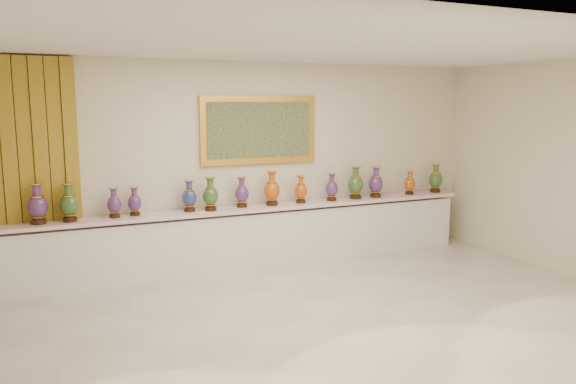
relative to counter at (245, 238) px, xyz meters
name	(u,v)px	position (x,y,z in m)	size (l,w,h in m)	color
ground	(315,320)	(0.00, -2.27, -0.44)	(8.00, 8.00, 0.00)	beige
room	(57,167)	(-2.50, 0.17, 1.14)	(8.00, 8.00, 8.00)	beige
counter	(245,238)	(0.00, 0.00, 0.00)	(7.28, 0.48, 0.90)	white
vase_1	(37,206)	(-2.76, -0.04, 0.69)	(0.30, 0.30, 0.51)	#321C0D
vase_2	(69,204)	(-2.39, -0.04, 0.69)	(0.28, 0.28, 0.50)	#321C0D
vase_3	(114,204)	(-1.83, -0.02, 0.64)	(0.20, 0.20, 0.40)	#321C0D
vase_4	(135,203)	(-1.56, 0.02, 0.64)	(0.19, 0.19, 0.39)	#321C0D
vase_5	(189,197)	(-0.82, 0.00, 0.66)	(0.22, 0.22, 0.44)	#321C0D
vase_6	(210,196)	(-0.53, -0.05, 0.67)	(0.26, 0.26, 0.47)	#321C0D
vase_7	(242,194)	(-0.04, 0.02, 0.66)	(0.21, 0.21, 0.44)	#321C0D
vase_8	(272,190)	(0.42, -0.02, 0.69)	(0.26, 0.26, 0.50)	#321C0D
vase_9	(301,191)	(0.89, -0.02, 0.65)	(0.25, 0.25, 0.42)	#321C0D
vase_10	(332,188)	(1.41, -0.04, 0.65)	(0.20, 0.20, 0.43)	#321C0D
vase_11	(356,184)	(1.85, -0.03, 0.70)	(0.30, 0.30, 0.52)	#321C0D
vase_12	(376,183)	(2.22, -0.04, 0.69)	(0.28, 0.28, 0.50)	#321C0D
vase_13	(410,184)	(2.89, -0.03, 0.64)	(0.22, 0.22, 0.39)	#321C0D
vase_14	(436,179)	(3.42, -0.02, 0.68)	(0.28, 0.28, 0.49)	#321C0D
label_card	(203,212)	(-0.67, -0.14, 0.47)	(0.10, 0.06, 0.00)	white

